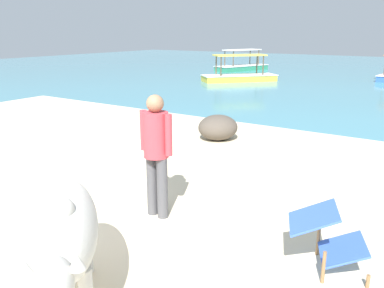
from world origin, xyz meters
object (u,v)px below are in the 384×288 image
object	(u,v)px
deck_chair_near	(328,235)
boat_yellow	(239,76)
cow	(62,230)
person_standing	(156,147)
boat_green	(242,66)

from	to	relation	value
deck_chair_near	boat_yellow	xyz separation A→B (m)	(-8.07, 14.03, -0.13)
cow	person_standing	world-z (taller)	person_standing
cow	boat_yellow	distance (m)	17.10
boat_green	person_standing	bearing A→B (deg)	-136.43
boat_yellow	boat_green	world-z (taller)	same
person_standing	boat_yellow	size ratio (longest dim) A/B	0.46
person_standing	deck_chair_near	bearing A→B (deg)	93.11
deck_chair_near	cow	bearing A→B (deg)	-155.23
cow	deck_chair_near	distance (m)	2.57
deck_chair_near	boat_green	bearing A→B (deg)	97.02
boat_yellow	boat_green	bearing A→B (deg)	67.80
cow	boat_yellow	world-z (taller)	boat_yellow
boat_yellow	boat_green	xyz separation A→B (m)	(-2.41, 5.13, 0.00)
cow	boat_green	world-z (taller)	boat_green
boat_yellow	deck_chair_near	bearing A→B (deg)	-107.50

